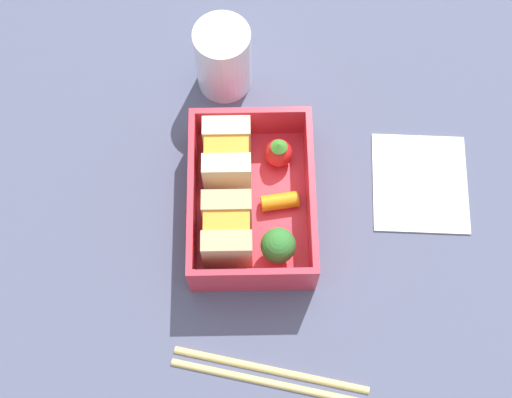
# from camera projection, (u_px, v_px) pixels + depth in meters

# --- Properties ---
(ground_plane) EXTENTS (1.20, 1.20, 0.02)m
(ground_plane) POSITION_uv_depth(u_px,v_px,m) (256.00, 212.00, 0.73)
(ground_plane) COLOR #4C516A
(bento_tray) EXTENTS (0.17, 0.12, 0.01)m
(bento_tray) POSITION_uv_depth(u_px,v_px,m) (256.00, 207.00, 0.71)
(bento_tray) COLOR #DC2E3E
(bento_tray) RESTS_ON ground_plane
(bento_rim) EXTENTS (0.17, 0.12, 0.05)m
(bento_rim) POSITION_uv_depth(u_px,v_px,m) (256.00, 196.00, 0.69)
(bento_rim) COLOR #DC2E3E
(bento_rim) RESTS_ON bento_tray
(sandwich_left) EXTENTS (0.06, 0.05, 0.06)m
(sandwich_left) POSITION_uv_depth(u_px,v_px,m) (232.00, 231.00, 0.66)
(sandwich_left) COLOR tan
(sandwich_left) RESTS_ON bento_tray
(sandwich_center_left) EXTENTS (0.06, 0.05, 0.06)m
(sandwich_center_left) POSITION_uv_depth(u_px,v_px,m) (232.00, 157.00, 0.69)
(sandwich_center_left) COLOR beige
(sandwich_center_left) RESTS_ON bento_tray
(broccoli_floret) EXTENTS (0.03, 0.03, 0.04)m
(broccoli_floret) POSITION_uv_depth(u_px,v_px,m) (283.00, 246.00, 0.66)
(broccoli_floret) COLOR #85BF6F
(broccoli_floret) RESTS_ON bento_tray
(carrot_stick_far_left) EXTENTS (0.02, 0.04, 0.02)m
(carrot_stick_far_left) POSITION_uv_depth(u_px,v_px,m) (284.00, 198.00, 0.70)
(carrot_stick_far_left) COLOR orange
(carrot_stick_far_left) RESTS_ON bento_tray
(strawberry_far_left) EXTENTS (0.03, 0.03, 0.03)m
(strawberry_far_left) POSITION_uv_depth(u_px,v_px,m) (283.00, 152.00, 0.71)
(strawberry_far_left) COLOR red
(strawberry_far_left) RESTS_ON bento_tray
(chopstick_pair) EXTENTS (0.06, 0.18, 0.01)m
(chopstick_pair) POSITION_uv_depth(u_px,v_px,m) (274.00, 376.00, 0.65)
(chopstick_pair) COLOR tan
(chopstick_pair) RESTS_ON ground_plane
(drinking_glass) EXTENTS (0.06, 0.06, 0.08)m
(drinking_glass) POSITION_uv_depth(u_px,v_px,m) (227.00, 58.00, 0.73)
(drinking_glass) COLOR white
(drinking_glass) RESTS_ON ground_plane
(folded_napkin) EXTENTS (0.11, 0.10, 0.00)m
(folded_napkin) POSITION_uv_depth(u_px,v_px,m) (424.00, 182.00, 0.73)
(folded_napkin) COLOR white
(folded_napkin) RESTS_ON ground_plane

